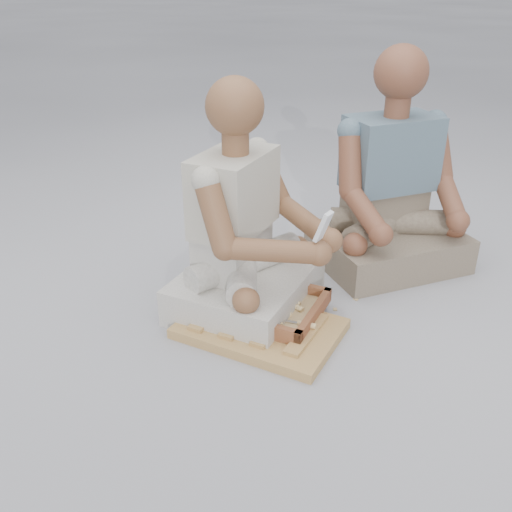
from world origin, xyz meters
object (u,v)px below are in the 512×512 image
at_px(carved_panel, 260,328).
at_px(tool_tray, 263,305).
at_px(craftsman, 245,236).
at_px(companion, 391,197).

xyz_separation_m(carved_panel, tool_tray, (-0.03, 0.10, 0.04)).
bearing_deg(carved_panel, tool_tray, 106.05).
xyz_separation_m(carved_panel, craftsman, (-0.14, 0.17, 0.29)).
height_order(tool_tray, companion, companion).
height_order(carved_panel, companion, companion).
bearing_deg(companion, tool_tray, 19.22).
bearing_deg(tool_tray, craftsman, 147.56).
relative_size(tool_tray, companion, 0.46).
height_order(craftsman, companion, companion).
xyz_separation_m(tool_tray, companion, (0.34, 0.69, 0.27)).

